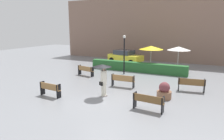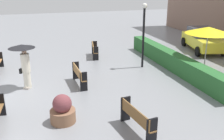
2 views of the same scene
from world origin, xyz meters
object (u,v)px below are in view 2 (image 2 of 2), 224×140
at_px(pedestrian_with_umbrella, 24,58).
at_px(planter_pot, 63,111).
at_px(bench_far_left, 94,49).
at_px(parked_car, 203,39).
at_px(lamp_post, 144,29).
at_px(patio_umbrella_yellow, 209,30).
at_px(bench_mid_center, 79,74).
at_px(bench_far_right, 137,117).

relative_size(pedestrian_with_umbrella, planter_pot, 1.99).
height_order(bench_far_left, parked_car, parked_car).
distance_m(bench_far_left, parked_car, 7.76).
relative_size(lamp_post, patio_umbrella_yellow, 1.46).
bearing_deg(bench_mid_center, pedestrian_with_umbrella, -98.56).
bearing_deg(bench_far_left, patio_umbrella_yellow, 47.21).
bearing_deg(bench_far_right, planter_pot, -122.13).
distance_m(bench_far_left, bench_mid_center, 4.78).
bearing_deg(planter_pot, lamp_post, 132.83).
distance_m(planter_pot, patio_umbrella_yellow, 8.74).
bearing_deg(parked_car, planter_pot, -57.17).
bearing_deg(bench_mid_center, parked_car, 111.18).
xyz_separation_m(bench_far_left, patio_umbrella_yellow, (4.61, 4.98, 1.75)).
bearing_deg(pedestrian_with_umbrella, lamp_post, 100.50).
bearing_deg(bench_mid_center, patio_umbrella_yellow, 88.25).
bearing_deg(parked_car, bench_far_right, -45.86).
distance_m(bench_far_right, lamp_post, 6.99).
bearing_deg(patio_umbrella_yellow, bench_far_right, -53.00).
distance_m(bench_mid_center, pedestrian_with_umbrella, 2.55).
relative_size(bench_far_right, pedestrian_with_umbrella, 0.86).
relative_size(bench_far_left, planter_pot, 1.67).
distance_m(bench_far_right, patio_umbrella_yellow, 7.48).
bearing_deg(pedestrian_with_umbrella, bench_far_left, 133.81).
bearing_deg(lamp_post, bench_mid_center, -68.87).
height_order(pedestrian_with_umbrella, parked_car, pedestrian_with_umbrella).
relative_size(bench_mid_center, parked_car, 0.39).
bearing_deg(bench_far_left, bench_mid_center, -22.80).
relative_size(pedestrian_with_umbrella, lamp_post, 0.57).
distance_m(bench_far_left, bench_far_right, 9.03).
height_order(lamp_post, parked_car, lamp_post).
bearing_deg(bench_mid_center, planter_pot, -19.94).
distance_m(pedestrian_with_umbrella, planter_pot, 3.90).
distance_m(planter_pot, lamp_post, 7.21).
xyz_separation_m(patio_umbrella_yellow, parked_car, (-3.92, 2.74, -1.45)).
bearing_deg(planter_pot, bench_far_left, 158.40).
bearing_deg(pedestrian_with_umbrella, patio_umbrella_yellow, 86.49).
height_order(bench_far_left, bench_far_right, bench_far_right).
distance_m(bench_far_right, parked_car, 11.92).
height_order(bench_far_left, planter_pot, planter_pot).
bearing_deg(planter_pot, bench_far_right, 57.87).
height_order(bench_mid_center, planter_pot, planter_pot).
distance_m(bench_mid_center, bench_far_right, 4.70).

